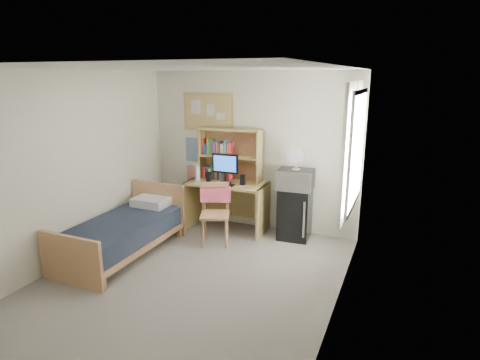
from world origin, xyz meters
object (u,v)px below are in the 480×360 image
at_px(bulletin_board, 209,112).
at_px(bed, 122,238).
at_px(desk, 227,206).
at_px(speaker_left, 209,177).
at_px(desk_chair, 215,214).
at_px(mini_fridge, 295,213).
at_px(speaker_right, 243,180).
at_px(monitor, 225,169).
at_px(microwave, 296,179).
at_px(desk_fan, 296,159).

xyz_separation_m(bulletin_board, bed, (-0.50, -1.82, -1.66)).
relative_size(desk, speaker_left, 8.25).
height_order(desk_chair, mini_fridge, desk_chair).
bearing_deg(speaker_left, speaker_right, -0.00).
bearing_deg(monitor, mini_fridge, 5.74).
bearing_deg(microwave, monitor, -177.12).
height_order(desk, speaker_right, speaker_right).
xyz_separation_m(speaker_right, desk_fan, (0.84, 0.12, 0.39)).
height_order(mini_fridge, desk_fan, desk_fan).
bearing_deg(desk, monitor, -90.00).
distance_m(desk_chair, speaker_right, 0.74).
bearing_deg(monitor, desk_chair, -83.61).
distance_m(speaker_right, desk_fan, 0.93).
distance_m(desk, microwave, 1.27).
bearing_deg(bulletin_board, speaker_left, -65.10).
height_order(bed, desk_fan, desk_fan).
relative_size(monitor, microwave, 0.88).
relative_size(desk_chair, speaker_left, 5.91).
relative_size(mini_fridge, bed, 0.44).
bearing_deg(desk_chair, speaker_right, 46.11).
bearing_deg(bed, monitor, 55.51).
relative_size(desk, desk_fan, 4.00).
relative_size(mini_fridge, speaker_left, 5.13).
bearing_deg(desk, desk_chair, -84.23).
bearing_deg(bed, speaker_right, 48.31).
height_order(bulletin_board, desk, bulletin_board).
xyz_separation_m(mini_fridge, desk_fan, (0.00, -0.02, 0.88)).
bearing_deg(mini_fridge, microwave, -90.00).
height_order(desk, microwave, microwave).
relative_size(bed, microwave, 3.51).
relative_size(mini_fridge, speaker_right, 4.90).
height_order(desk_chair, monitor, monitor).
distance_m(bed, speaker_left, 1.71).
bearing_deg(mini_fridge, speaker_left, -177.31).
xyz_separation_m(bulletin_board, desk_chair, (0.56, -0.94, -1.45)).
bearing_deg(speaker_right, desk, 168.69).
distance_m(mini_fridge, speaker_right, 0.98).
xyz_separation_m(bed, monitor, (0.99, 1.43, 0.80)).
bearing_deg(monitor, desk, 90.00).
xyz_separation_m(bed, microwave, (2.12, 1.56, 0.71)).
bearing_deg(desk, bed, -125.05).
distance_m(bed, speaker_right, 2.04).
relative_size(desk, speaker_right, 7.88).
xyz_separation_m(bulletin_board, speaker_left, (0.19, -0.40, -1.02)).
bearing_deg(speaker_right, microwave, 6.42).
relative_size(desk_chair, monitor, 2.00).
bearing_deg(monitor, desk_fan, 4.74).
height_order(monitor, speaker_left, monitor).
relative_size(bulletin_board, desk, 0.72).
height_order(mini_fridge, microwave, microwave).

